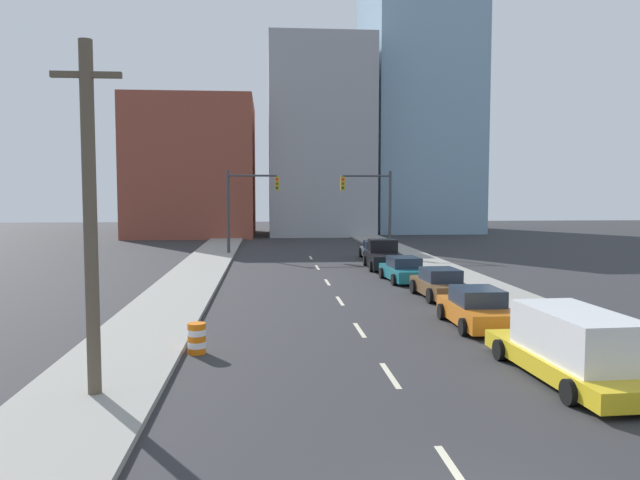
% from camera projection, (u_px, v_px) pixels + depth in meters
% --- Properties ---
extents(sidewalk_left, '(3.38, 94.27, 0.17)m').
position_uv_depth(sidewalk_left, '(219.00, 248.00, 55.20)').
color(sidewalk_left, gray).
rests_on(sidewalk_left, ground).
extents(sidewalk_right, '(3.38, 94.27, 0.17)m').
position_uv_depth(sidewalk_right, '(388.00, 247.00, 56.47)').
color(sidewalk_right, gray).
rests_on(sidewalk_right, ground).
extents(lane_stripe_at_2m, '(0.16, 2.40, 0.01)m').
position_uv_depth(lane_stripe_at_2m, '(456.00, 473.00, 11.00)').
color(lane_stripe_at_2m, beige).
rests_on(lane_stripe_at_2m, ground).
extents(lane_stripe_at_8m, '(0.16, 2.40, 0.01)m').
position_uv_depth(lane_stripe_at_8m, '(390.00, 375.00, 16.93)').
color(lane_stripe_at_8m, beige).
rests_on(lane_stripe_at_8m, ground).
extents(lane_stripe_at_14m, '(0.16, 2.40, 0.01)m').
position_uv_depth(lane_stripe_at_14m, '(360.00, 330.00, 22.51)').
color(lane_stripe_at_14m, beige).
rests_on(lane_stripe_at_14m, ground).
extents(lane_stripe_at_20m, '(0.16, 2.40, 0.01)m').
position_uv_depth(lane_stripe_at_20m, '(340.00, 301.00, 28.60)').
color(lane_stripe_at_20m, beige).
rests_on(lane_stripe_at_20m, ground).
extents(lane_stripe_at_26m, '(0.16, 2.40, 0.01)m').
position_uv_depth(lane_stripe_at_26m, '(327.00, 282.00, 34.55)').
color(lane_stripe_at_26m, beige).
rests_on(lane_stripe_at_26m, ground).
extents(lane_stripe_at_33m, '(0.16, 2.40, 0.01)m').
position_uv_depth(lane_stripe_at_33m, '(317.00, 267.00, 41.44)').
color(lane_stripe_at_33m, beige).
rests_on(lane_stripe_at_33m, ground).
extents(lane_stripe_at_39m, '(0.16, 2.40, 0.01)m').
position_uv_depth(lane_stripe_at_39m, '(311.00, 258.00, 47.74)').
color(lane_stripe_at_39m, beige).
rests_on(lane_stripe_at_39m, ground).
extents(building_brick_left, '(14.00, 16.00, 15.55)m').
position_uv_depth(building_brick_left, '(194.00, 169.00, 72.97)').
color(building_brick_left, brown).
rests_on(building_brick_left, ground).
extents(building_office_center, '(12.00, 20.00, 22.63)m').
position_uv_depth(building_office_center, '(317.00, 142.00, 77.92)').
color(building_office_center, '#99999E').
rests_on(building_office_center, ground).
extents(building_glass_right, '(13.00, 20.00, 38.66)m').
position_uv_depth(building_glass_right, '(416.00, 84.00, 82.43)').
color(building_glass_right, '#7A9EB7').
rests_on(building_glass_right, ground).
extents(traffic_signal_left, '(4.19, 0.35, 6.73)m').
position_uv_depth(traffic_signal_left, '(242.00, 201.00, 49.70)').
color(traffic_signal_left, '#38383D').
rests_on(traffic_signal_left, ground).
extents(traffic_signal_right, '(4.19, 0.35, 6.73)m').
position_uv_depth(traffic_signal_right, '(377.00, 201.00, 50.62)').
color(traffic_signal_right, '#38383D').
rests_on(traffic_signal_right, ground).
extents(utility_pole_left_near, '(1.60, 0.32, 8.46)m').
position_uv_depth(utility_pole_left_near, '(90.00, 218.00, 14.57)').
color(utility_pole_left_near, brown).
rests_on(utility_pole_left_near, ground).
extents(traffic_barrel, '(0.56, 0.56, 0.95)m').
position_uv_depth(traffic_barrel, '(197.00, 338.00, 19.19)').
color(traffic_barrel, orange).
rests_on(traffic_barrel, ground).
extents(box_truck_yellow, '(2.59, 6.47, 1.88)m').
position_uv_depth(box_truck_yellow, '(573.00, 347.00, 16.39)').
color(box_truck_yellow, gold).
rests_on(box_truck_yellow, ground).
extents(sedan_orange, '(2.13, 4.55, 1.44)m').
position_uv_depth(sedan_orange, '(477.00, 309.00, 23.04)').
color(sedan_orange, orange).
rests_on(sedan_orange, ground).
extents(sedan_brown, '(2.18, 4.53, 1.39)m').
position_uv_depth(sedan_brown, '(440.00, 284.00, 29.40)').
color(sedan_brown, brown).
rests_on(sedan_brown, ground).
extents(sedan_teal, '(2.25, 4.56, 1.38)m').
position_uv_depth(sedan_teal, '(404.00, 270.00, 34.89)').
color(sedan_teal, '#196B75').
rests_on(sedan_teal, ground).
extents(pickup_truck_black, '(2.52, 5.34, 1.86)m').
position_uv_depth(pickup_truck_black, '(384.00, 257.00, 40.96)').
color(pickup_truck_black, black).
rests_on(pickup_truck_black, ground).
extents(sedan_white, '(2.29, 4.79, 1.36)m').
position_uv_depth(sedan_white, '(375.00, 251.00, 46.70)').
color(sedan_white, silver).
rests_on(sedan_white, ground).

